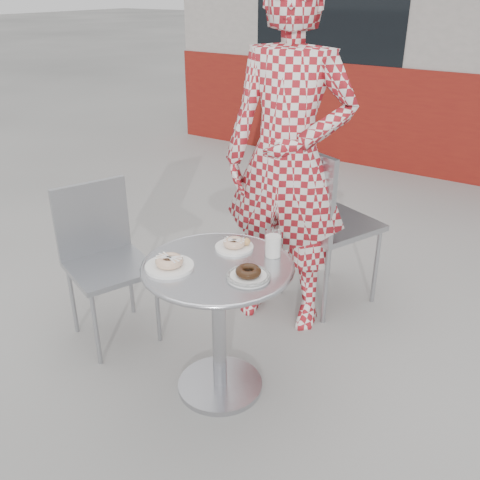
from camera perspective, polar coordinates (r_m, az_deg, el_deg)
The scene contains 9 objects.
ground at distance 2.65m, azimuth -2.62°, elevation -14.90°, with size 60.00×60.00×0.00m, color #A5A29D.
bistro_table at distance 2.33m, azimuth -2.32°, elevation -6.11°, with size 0.65×0.65×0.66m.
chair_far at distance 3.16m, azimuth 9.26°, elevation -1.51°, with size 0.60×0.60×0.96m.
chair_left at distance 2.89m, azimuth -13.43°, elevation -5.68°, with size 0.51×0.51×0.82m.
seated_person at distance 2.73m, azimuth 5.12°, elevation 8.47°, with size 0.67×0.44×1.83m, color maroon.
plate_far at distance 2.37m, azimuth -0.54°, elevation -0.50°, with size 0.17×0.17×0.05m.
plate_near at distance 2.23m, azimuth -7.54°, elevation -2.50°, with size 0.20×0.20×0.05m.
plate_checker at distance 2.14m, azimuth 0.89°, elevation -3.70°, with size 0.18×0.18×0.05m.
milk_cup at distance 2.29m, azimuth 3.55°, elevation -0.52°, with size 0.07×0.07×0.11m.
Camera 1 is at (1.20, -1.61, 1.72)m, focal length 40.00 mm.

